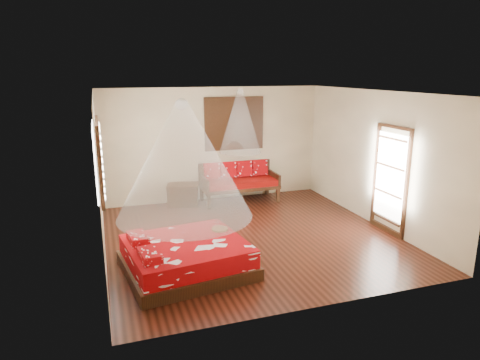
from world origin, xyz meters
The scene contains 10 objects.
room centered at (0.00, 0.00, 1.40)m, with size 5.54×5.54×2.84m.
bed centered at (-1.51, -1.09, 0.25)m, with size 2.14×1.99×0.63m.
daybed centered at (0.53, 2.39, 0.52)m, with size 1.89×0.84×0.97m.
storage_chest centered at (-0.87, 2.45, 0.26)m, with size 0.88×0.74×0.52m.
shutter_panel centered at (0.53, 2.72, 1.90)m, with size 1.52×0.06×1.32m.
window_left centered at (-2.71, 0.20, 1.70)m, with size 0.10×1.74×1.34m.
glazed_door centered at (2.72, -0.60, 1.07)m, with size 0.08×1.02×2.16m.
wine_tray centered at (-0.84, -0.72, 0.56)m, with size 0.29×0.29×0.23m.
mosquito_net_main centered at (-1.50, -1.09, 1.85)m, with size 2.12×2.12×1.80m, color white.
mosquito_net_daybed centered at (0.53, 2.25, 2.00)m, with size 1.01×1.01×1.50m, color white.
Camera 1 is at (-2.70, -7.44, 3.18)m, focal length 32.00 mm.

